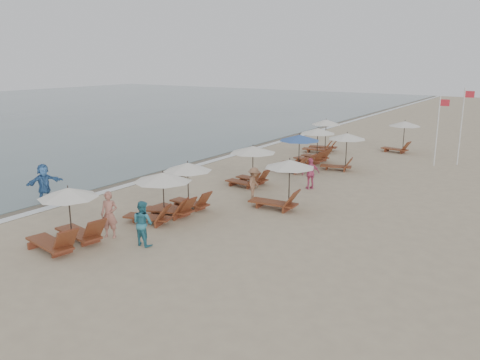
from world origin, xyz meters
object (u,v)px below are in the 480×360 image
Objects in this scene: lounger_station_4 at (295,153)px; beachgoer_mid_a at (143,223)px; waterline_walker at (44,183)px; lounger_station_6 at (322,137)px; inland_station_0 at (281,181)px; inland_station_1 at (343,146)px; lounger_station_1 at (159,195)px; lounger_station_2 at (184,188)px; inland_station_2 at (401,132)px; lounger_station_5 at (314,145)px; beachgoer_mid_b at (254,184)px; beachgoer_far_a at (311,174)px; lounger_station_0 at (65,221)px; lounger_station_3 at (250,163)px; beachgoer_near at (109,215)px; flag_pole_near at (438,127)px.

lounger_station_4 is 1.70× the size of beachgoer_mid_a.
lounger_station_6 is at bearing -0.79° from waterline_walker.
inland_station_0 is 1.09× the size of inland_station_1.
inland_station_1 is (2.31, 1.69, 0.37)m from lounger_station_4.
lounger_station_4 is at bearing 88.04° from lounger_station_1.
lounger_station_2 is 0.87× the size of inland_station_0.
beachgoer_mid_a is (2.13, -20.26, -0.26)m from lounger_station_6.
inland_station_2 is at bearing 80.62° from inland_station_1.
lounger_station_5 reaches higher than inland_station_2.
beachgoer_far_a reaches higher than beachgoer_mid_b.
beachgoer_mid_b is at bearing -81.95° from lounger_station_5.
lounger_station_0 is at bearing -90.15° from lounger_station_6.
lounger_station_3 is (-0.06, 5.48, 0.12)m from lounger_station_2.
lounger_station_2 is 0.89× the size of lounger_station_4.
inland_station_0 reaches higher than lounger_station_2.
lounger_station_6 reaches higher than inland_station_1.
lounger_station_3 is 14.34m from inland_station_2.
lounger_station_2 is at bearing 16.79° from beachgoer_far_a.
beachgoer_far_a is at bearing -94.29° from inland_station_2.
waterline_walker is at bearing -122.82° from inland_station_1.
lounger_station_3 is at bearing -113.78° from inland_station_1.
lounger_station_4 is at bearing 61.55° from beachgoer_near.
lounger_station_0 is 4.09m from lounger_station_1.
lounger_station_2 reaches higher than beachgoer_near.
lounger_station_2 is 0.95× the size of inland_station_2.
inland_station_2 is at bearing 31.19° from lounger_station_6.
lounger_station_0 is 5.55m from lounger_station_2.
flag_pole_near is (5.46, 12.65, 1.62)m from beachgoer_mid_b.
lounger_station_3 is at bearing -29.52° from beachgoer_far_a.
beachgoer_mid_b is at bearing 74.38° from lounger_station_0.
lounger_station_6 is 1.45× the size of beachgoer_near.
flag_pole_near is (7.08, 10.45, 1.22)m from lounger_station_3.
lounger_station_0 is 1.00× the size of lounger_station_1.
lounger_station_3 is at bearing -23.11° from waterline_walker.
lounger_station_0 is 1.53× the size of beachgoer_near.
beachgoer_far_a is at bearing 46.94° from beachgoer_near.
beachgoer_far_a is (1.39, 3.26, 0.03)m from beachgoer_mid_b.
inland_station_0 is 16.57m from inland_station_2.
inland_station_2 reaches higher than beachgoer_mid_b.
lounger_station_5 is 0.60× the size of flag_pole_near.
lounger_station_2 reaches higher than beachgoer_mid_b.
lounger_station_5 is 2.72m from inland_station_1.
lounger_station_3 is 1.46× the size of beachgoer_near.
lounger_station_1 is at bearing 78.42° from lounger_station_0.
beachgoer_mid_b is at bearing 71.10° from lounger_station_1.
beachgoer_mid_a is 10.53m from beachgoer_far_a.
lounger_station_0 is 1.03× the size of inland_station_1.
lounger_station_2 is 0.95× the size of inland_station_1.
inland_station_0 is 1.83× the size of beachgoer_mid_b.
lounger_station_5 is at bearing -8.12° from beachgoer_mid_b.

